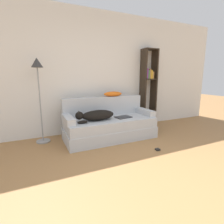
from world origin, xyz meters
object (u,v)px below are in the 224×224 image
dog (96,115)px  floor_lamp (38,81)px  laptop (123,117)px  bookshelf (148,84)px  power_adapter (158,149)px  couch (110,128)px  throw_pillow (113,94)px

dog → floor_lamp: size_ratio=0.48×
laptop → bookshelf: size_ratio=0.18×
floor_lamp → power_adapter: 2.50m
laptop → power_adapter: size_ratio=5.02×
dog → power_adapter: dog is taller
couch → bookshelf: size_ratio=0.95×
bookshelf → floor_lamp: 2.61m
dog → laptop: bearing=-0.9°
dog → laptop: size_ratio=2.22×
throw_pillow → bookshelf: (1.10, 0.19, 0.19)m
laptop → power_adapter: laptop is taller
dog → throw_pillow: 0.74m
couch → power_adapter: size_ratio=26.58×
throw_pillow → bookshelf: bearing=9.9°
dog → bookshelf: 1.81m
bookshelf → couch: bearing=-158.6°
couch → bookshelf: bookshelf is taller
couch → bookshelf: bearing=21.4°
dog → laptop: (0.60, -0.01, -0.09)m
dog → throw_pillow: bearing=34.3°
couch → floor_lamp: (-1.29, 0.37, 0.99)m
laptop → power_adapter: bearing=-83.9°
dog → floor_lamp: floor_lamp is taller
throw_pillow → power_adapter: bearing=-77.3°
dog → laptop: 0.61m
laptop → bookshelf: 1.34m
throw_pillow → floor_lamp: 1.54m
couch → floor_lamp: 1.67m
dog → bookshelf: (1.63, 0.56, 0.55)m
couch → dog: bearing=-172.2°
laptop → power_adapter: (0.22, -0.87, -0.42)m
floor_lamp → power_adapter: size_ratio=23.08×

